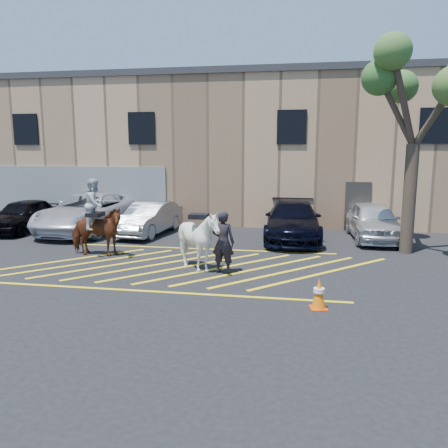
% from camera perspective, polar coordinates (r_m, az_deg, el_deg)
% --- Properties ---
extents(ground, '(90.00, 90.00, 0.00)m').
position_cam_1_polar(ground, '(13.98, -4.63, -5.27)').
color(ground, black).
rests_on(ground, ground).
extents(car_black_suv, '(1.75, 4.23, 1.43)m').
position_cam_1_polar(car_black_suv, '(21.47, -24.73, 1.06)').
color(car_black_suv, black).
rests_on(car_black_suv, ground).
extents(car_white_pickup, '(2.95, 6.16, 1.70)m').
position_cam_1_polar(car_white_pickup, '(20.33, -17.31, 1.45)').
color(car_white_pickup, silver).
rests_on(car_white_pickup, ground).
extents(car_silver_sedan, '(1.94, 4.32, 1.38)m').
position_cam_1_polar(car_silver_sedan, '(19.01, -9.77, 0.72)').
color(car_silver_sedan, gray).
rests_on(car_silver_sedan, ground).
extents(car_blue_suv, '(2.30, 5.39, 1.55)m').
position_cam_1_polar(car_blue_suv, '(17.91, 8.95, 0.48)').
color(car_blue_suv, black).
rests_on(car_blue_suv, ground).
extents(car_white_suv, '(1.92, 4.52, 1.52)m').
position_cam_1_polar(car_white_suv, '(18.64, 18.92, 0.39)').
color(car_white_suv, silver).
rests_on(car_white_suv, ground).
extents(handler, '(0.74, 0.54, 1.86)m').
position_cam_1_polar(handler, '(12.76, -0.12, -2.39)').
color(handler, black).
rests_on(handler, ground).
extents(warehouse, '(32.42, 10.20, 7.30)m').
position_cam_1_polar(warehouse, '(25.30, 2.05, 9.77)').
color(warehouse, tan).
rests_on(warehouse, ground).
extents(hatching_zone, '(12.60, 5.12, 0.01)m').
position_cam_1_polar(hatching_zone, '(13.70, -4.94, -5.56)').
color(hatching_zone, yellow).
rests_on(hatching_zone, ground).
extents(mounted_bay, '(2.02, 0.93, 2.66)m').
position_cam_1_polar(mounted_bay, '(15.44, -16.39, -0.13)').
color(mounted_bay, maroon).
rests_on(mounted_bay, ground).
extents(saddled_white, '(1.57, 1.75, 1.86)m').
position_cam_1_polar(saddled_white, '(13.06, -3.29, -2.10)').
color(saddled_white, silver).
rests_on(saddled_white, ground).
extents(traffic_cone, '(0.45, 0.45, 0.73)m').
position_cam_1_polar(traffic_cone, '(10.28, 12.30, -8.86)').
color(traffic_cone, '#E43C09').
rests_on(traffic_cone, ground).
extents(tree, '(3.99, 4.37, 7.31)m').
position_cam_1_polar(tree, '(16.51, 23.89, 16.16)').
color(tree, '#4C3A2E').
rests_on(tree, ground).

